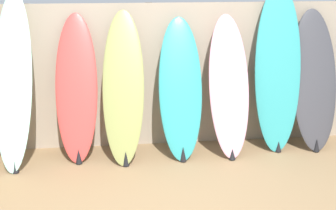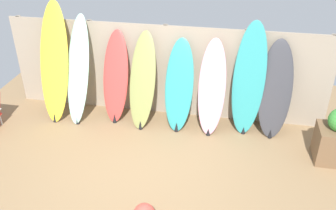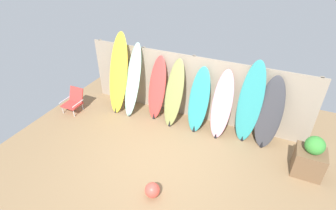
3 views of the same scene
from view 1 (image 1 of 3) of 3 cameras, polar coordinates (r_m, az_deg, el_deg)
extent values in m
cube|color=gray|center=(5.88, -2.30, 3.56)|extent=(6.08, 0.04, 1.80)
cylinder|color=gray|center=(5.98, -16.23, 3.14)|extent=(0.10, 0.10, 1.80)
cylinder|color=gray|center=(5.92, -2.33, 3.65)|extent=(0.10, 0.10, 1.80)
cylinder|color=gray|center=(6.20, 11.08, 3.94)|extent=(0.10, 0.10, 1.80)
ellipsoid|color=#9ED6BC|center=(5.54, -18.36, 2.81)|extent=(0.49, 0.79, 1.97)
cone|color=black|center=(5.51, -18.14, -7.19)|extent=(0.08, 0.08, 0.13)
ellipsoid|color=#D13D38|center=(5.57, -11.10, 2.06)|extent=(0.52, 0.61, 1.71)
cone|color=black|center=(5.57, -10.83, -6.18)|extent=(0.08, 0.08, 0.17)
ellipsoid|color=olive|center=(5.45, -5.47, 2.17)|extent=(0.54, 0.69, 1.74)
cone|color=black|center=(5.43, -5.16, -6.54)|extent=(0.08, 0.08, 0.17)
ellipsoid|color=teal|center=(5.54, 1.52, 2.01)|extent=(0.53, 0.61, 1.66)
cone|color=black|center=(5.53, 1.86, -5.99)|extent=(0.08, 0.08, 0.18)
ellipsoid|color=pink|center=(5.66, 7.44, 2.32)|extent=(0.49, 0.66, 1.68)
cone|color=black|center=(5.64, 7.85, -5.95)|extent=(0.08, 0.08, 0.13)
ellipsoid|color=teal|center=(5.90, 13.23, 4.29)|extent=(0.62, 0.55, 2.02)
cone|color=black|center=(5.98, 13.31, -4.94)|extent=(0.08, 0.08, 0.13)
ellipsoid|color=#38383D|center=(6.09, 17.40, 2.92)|extent=(0.58, 0.56, 1.73)
cone|color=black|center=(6.11, 17.66, -4.68)|extent=(0.08, 0.08, 0.16)
camera|label=2|loc=(2.50, 116.97, 37.64)|focal=40.00mm
camera|label=3|loc=(3.20, 100.50, 40.24)|focal=28.00mm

